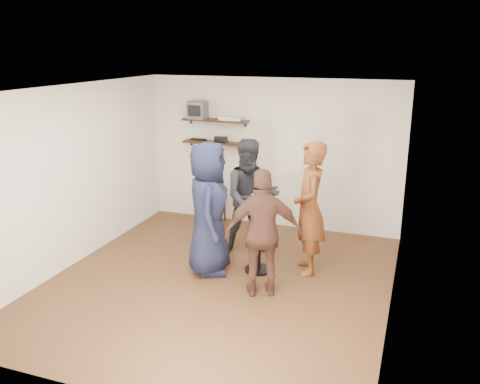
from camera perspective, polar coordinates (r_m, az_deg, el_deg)
name	(u,v)px	position (r m, az deg, el deg)	size (l,w,h in m)	color
room	(217,191)	(6.58, -2.55, 0.12)	(4.58, 5.08, 2.68)	#402214
shelf_upper	(215,120)	(8.99, -2.77, 8.05)	(1.20, 0.25, 0.04)	black
shelf_lower	(216,143)	(9.06, -2.74, 5.55)	(1.20, 0.25, 0.04)	black
crt_monitor	(198,110)	(9.10, -4.76, 9.18)	(0.32, 0.30, 0.30)	#59595B
dvd_deck	(232,118)	(8.87, -0.94, 8.27)	(0.40, 0.24, 0.06)	silver
radio	(221,139)	(9.01, -2.18, 5.93)	(0.22, 0.10, 0.10)	black
power_strip	(199,139)	(9.23, -4.65, 5.92)	(0.30, 0.05, 0.03)	black
side_table	(210,197)	(9.11, -3.39, -0.52)	(0.63, 0.63, 0.60)	black
vase_lilies	(210,176)	(9.01, -3.44, 1.85)	(0.19, 0.19, 0.92)	white
drinks_table	(259,231)	(7.16, 2.12, -4.39)	(0.52, 0.52, 0.94)	black
wine_glass_fl	(254,198)	(6.99, 1.57, -0.70)	(0.07, 0.07, 0.21)	silver
wine_glass_fr	(263,200)	(6.95, 2.62, -0.88)	(0.07, 0.07, 0.20)	silver
wine_glass_bl	(258,196)	(7.07, 2.06, -0.50)	(0.07, 0.07, 0.21)	silver
wine_glass_br	(261,197)	(7.02, 2.38, -0.60)	(0.07, 0.07, 0.22)	silver
person_plaid	(309,209)	(7.09, 7.81, -1.86)	(0.69, 0.45, 1.88)	red
person_dark	(251,197)	(7.72, 1.25, -0.58)	(0.87, 0.68, 1.79)	black
person_navy	(209,209)	(7.05, -3.55, -1.88)	(0.92, 0.60, 1.87)	#161A32
person_brown	(263,233)	(6.42, 2.63, -4.67)	(0.98, 0.41, 1.67)	#4F2E21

